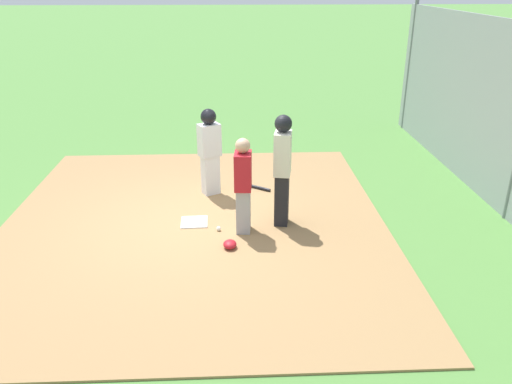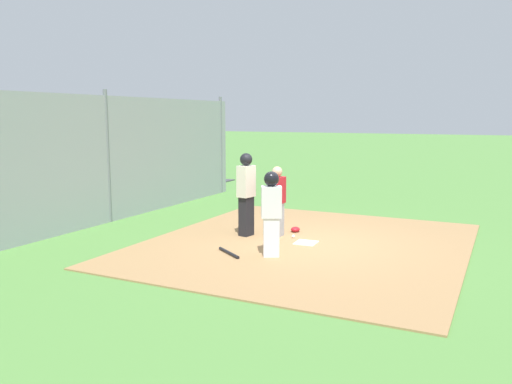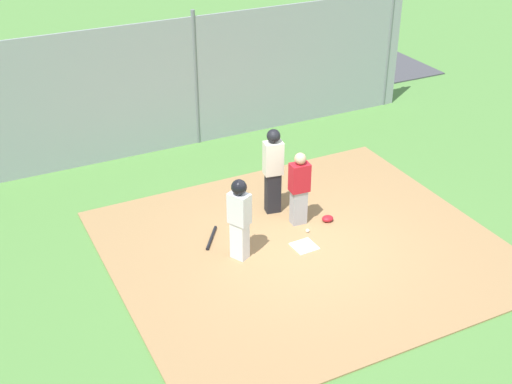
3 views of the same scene
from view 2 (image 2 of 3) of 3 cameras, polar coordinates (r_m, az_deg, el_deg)
ground_plane at (r=11.02m, az=5.55°, el=-5.80°), size 140.00×140.00×0.00m
dirt_infield at (r=11.01m, az=5.55°, el=-5.72°), size 7.20×6.40×0.03m
home_plate at (r=11.01m, az=5.56°, el=-5.60°), size 0.46×0.46×0.02m
catcher at (r=11.44m, az=2.33°, el=-0.94°), size 0.40×0.29×1.57m
umpire at (r=11.47m, az=-1.09°, el=-0.00°), size 0.42×0.32×1.86m
runner at (r=9.77m, az=1.71°, el=-1.82°), size 0.41×0.46×1.64m
baseball_bat at (r=10.11m, az=-3.03°, el=-6.72°), size 0.51×0.69×0.06m
catcher_mask at (r=12.01m, az=4.37°, el=-4.14°), size 0.24×0.20×0.12m
baseball at (r=11.43m, az=4.15°, el=-4.91°), size 0.07×0.07×0.07m
backstop_fence at (r=13.56m, az=-16.08°, el=3.46°), size 12.00×0.10×3.35m
parking_lot at (r=16.56m, az=-25.74°, el=-1.73°), size 18.00×5.20×0.04m
parked_car_red at (r=18.23m, az=-19.90°, el=1.35°), size 4.35×2.20×1.28m
parked_car_dark at (r=15.67m, az=-26.12°, el=-0.09°), size 4.38×2.29×1.28m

